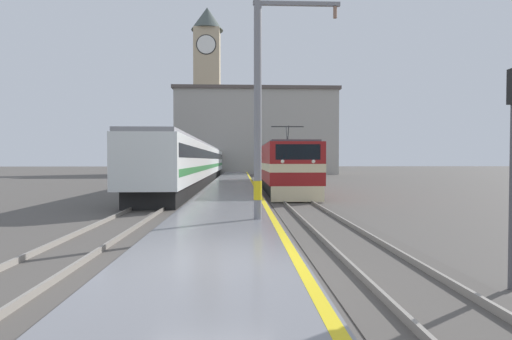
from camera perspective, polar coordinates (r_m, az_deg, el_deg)
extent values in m
plane|color=#514C47|center=(37.60, -3.19, -1.98)|extent=(200.00, 200.00, 0.00)
cube|color=slate|center=(32.59, -3.32, -2.16)|extent=(3.52, 140.00, 0.40)
cube|color=yellow|center=(32.59, -0.49, -1.80)|extent=(0.20, 140.00, 0.00)
cube|color=#514C47|center=(32.74, 2.90, -2.47)|extent=(2.84, 140.00, 0.02)
cube|color=gray|center=(32.68, 1.64, -2.34)|extent=(0.07, 140.00, 0.14)
cube|color=gray|center=(32.81, 4.14, -2.33)|extent=(0.07, 140.00, 0.14)
cube|color=#514C47|center=(32.86, -9.48, -2.48)|extent=(2.83, 140.00, 0.02)
cube|color=gray|center=(32.95, -10.72, -2.33)|extent=(0.07, 140.00, 0.14)
cube|color=gray|center=(32.77, -8.23, -2.34)|extent=(0.07, 140.00, 0.14)
cube|color=black|center=(29.65, 3.44, -2.03)|extent=(2.46, 16.81, 0.90)
cube|color=maroon|center=(29.59, 3.45, 1.07)|extent=(2.90, 18.27, 2.31)
cube|color=beige|center=(29.60, 3.45, 0.62)|extent=(2.92, 18.29, 0.44)
cube|color=beige|center=(20.75, 5.95, -3.41)|extent=(2.75, 0.30, 0.81)
cube|color=black|center=(20.59, 6.00, 2.58)|extent=(2.32, 0.12, 0.80)
sphere|color=white|center=(20.44, 3.80, 1.22)|extent=(0.20, 0.20, 0.20)
sphere|color=white|center=(20.67, 8.20, 1.21)|extent=(0.20, 0.20, 0.20)
cube|color=#4C4C51|center=(29.61, 3.45, 3.42)|extent=(2.61, 17.36, 0.12)
cylinder|color=#333333|center=(24.76, 4.61, 5.10)|extent=(0.06, 0.63, 1.03)
cylinder|color=#333333|center=(25.45, 4.42, 5.00)|extent=(0.06, 0.63, 1.03)
cube|color=#262626|center=(25.14, 4.51, 6.19)|extent=(2.03, 0.08, 0.06)
cube|color=black|center=(38.69, -8.39, -1.23)|extent=(2.47, 41.41, 0.90)
cube|color=silver|center=(38.65, -8.40, 1.33)|extent=(2.90, 43.14, 2.55)
cube|color=black|center=(38.65, -8.41, 2.08)|extent=(2.92, 42.27, 0.64)
cube|color=#338442|center=(38.65, -8.40, 0.57)|extent=(2.92, 42.27, 0.36)
cube|color=gray|center=(38.67, -8.41, 3.37)|extent=(2.67, 43.14, 0.20)
cylinder|color=gray|center=(12.63, 0.24, 10.13)|extent=(0.24, 0.24, 7.52)
cylinder|color=yellow|center=(12.52, 0.24, -2.92)|extent=(0.26, 0.26, 0.60)
cube|color=gray|center=(13.50, 5.82, 22.56)|extent=(2.72, 0.12, 0.12)
cylinder|color=#8C6651|center=(13.63, 11.23, 21.22)|extent=(0.12, 0.12, 0.35)
cube|color=tan|center=(71.10, -6.96, 9.64)|extent=(4.39, 4.39, 24.77)
cylinder|color=black|center=(70.88, -7.13, 17.37)|extent=(3.38, 0.06, 3.38)
cylinder|color=white|center=(70.85, -7.13, 17.37)|extent=(3.08, 0.10, 3.08)
cone|color=#47514C|center=(74.51, -6.99, 20.64)|extent=(5.49, 5.49, 3.95)
cube|color=#A8A399|center=(63.52, 0.01, 5.29)|extent=(25.02, 6.22, 13.00)
cube|color=#564C47|center=(64.32, 0.01, 11.30)|extent=(25.62, 6.82, 0.50)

